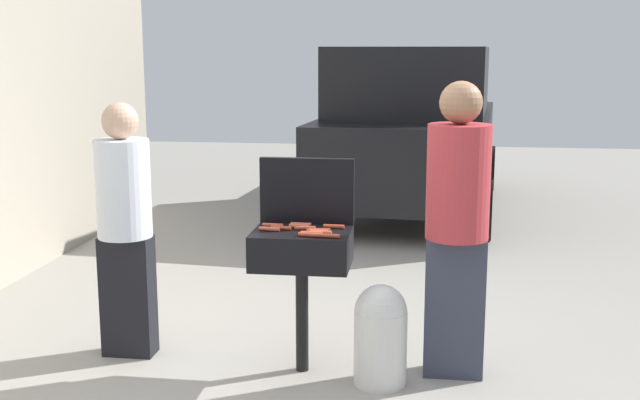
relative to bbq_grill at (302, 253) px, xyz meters
The scene contains 20 objects.
ground_plane 0.76m from the bbq_grill, ahead, with size 24.00×24.00×0.00m, color #9E998E.
bbq_grill is the anchor object (origin of this frame).
grill_lid_open 0.41m from the bbq_grill, 90.00° to the left, with size 0.60×0.05×0.42m, color black.
hot_dog_0 0.20m from the bbq_grill, 54.92° to the right, with size 0.03×0.03×0.13m, color #C6593D.
hot_dog_1 0.25m from the bbq_grill, behind, with size 0.03×0.03×0.13m, color #C6593D.
hot_dog_2 0.19m from the bbq_grill, 25.76° to the right, with size 0.03×0.03×0.13m, color #AD4228.
hot_dog_3 0.20m from the bbq_grill, 101.12° to the left, with size 0.03×0.03×0.13m, color #C6593D.
hot_dog_4 0.19m from the bbq_grill, 11.34° to the right, with size 0.03×0.03×0.13m, color #AD4228.
hot_dog_5 0.16m from the bbq_grill, 56.33° to the left, with size 0.03×0.03×0.13m, color #AD4228.
hot_dog_6 0.23m from the bbq_grill, 65.74° to the right, with size 0.03×0.03×0.13m, color #AD4228.
hot_dog_7 0.29m from the bbq_grill, 40.27° to the right, with size 0.03×0.03×0.13m, color #AD4228.
hot_dog_8 0.17m from the bbq_grill, 109.82° to the left, with size 0.03×0.03×0.13m, color #C6593D.
hot_dog_9 0.20m from the bbq_grill, behind, with size 0.03×0.03×0.13m, color #AD4228.
hot_dog_10 0.26m from the bbq_grill, 158.75° to the left, with size 0.03×0.03×0.13m, color #B74C33.
hot_dog_11 0.22m from the bbq_grill, 31.11° to the right, with size 0.03×0.03×0.13m, color #C6593D.
hot_dog_12 0.26m from the bbq_grill, 26.62° to the left, with size 0.03×0.03×0.13m, color #AD4228.
propane_tank 0.68m from the bbq_grill, 15.64° to the right, with size 0.32×0.32×0.62m.
person_left 1.19m from the bbq_grill, behind, with size 0.35×0.35×1.67m.
person_right 0.97m from the bbq_grill, ahead, with size 0.38×0.38×1.81m.
parked_minivan 5.28m from the bbq_grill, 83.75° to the left, with size 2.35×4.55×2.02m.
Camera 1 is at (0.69, -4.65, 1.99)m, focal length 44.42 mm.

